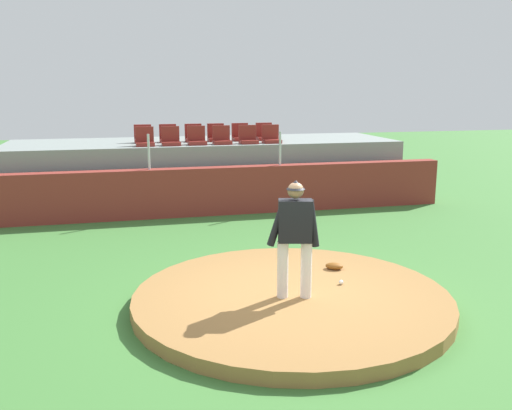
% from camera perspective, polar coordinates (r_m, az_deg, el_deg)
% --- Properties ---
extents(ground_plane, '(60.00, 60.00, 0.00)m').
position_cam_1_polar(ground_plane, '(8.57, 3.66, -10.27)').
color(ground_plane, '#3E7735').
extents(pitchers_mound, '(4.79, 4.79, 0.20)m').
position_cam_1_polar(pitchers_mound, '(8.54, 3.67, -9.64)').
color(pitchers_mound, olive).
rests_on(pitchers_mound, ground_plane).
extents(pitcher, '(0.77, 0.37, 1.76)m').
position_cam_1_polar(pitcher, '(8.03, 4.04, -2.64)').
color(pitcher, white).
rests_on(pitcher, pitchers_mound).
extents(baseball, '(0.07, 0.07, 0.07)m').
position_cam_1_polar(baseball, '(8.92, 8.76, -7.85)').
color(baseball, white).
rests_on(baseball, pitchers_mound).
extents(fielding_glove, '(0.36, 0.32, 0.11)m').
position_cam_1_polar(fielding_glove, '(9.61, 8.06, -6.24)').
color(fielding_glove, brown).
rests_on(fielding_glove, pitchers_mound).
extents(brick_barrier, '(12.47, 0.40, 1.24)m').
position_cam_1_polar(brick_barrier, '(14.40, -3.99, 1.47)').
color(brick_barrier, maroon).
rests_on(brick_barrier, ground_plane).
extents(fence_post_left, '(0.06, 0.06, 0.88)m').
position_cam_1_polar(fence_post_left, '(14.05, -10.98, 5.40)').
color(fence_post_left, silver).
rests_on(fence_post_left, brick_barrier).
extents(fence_post_right, '(0.06, 0.06, 0.88)m').
position_cam_1_polar(fence_post_right, '(14.62, 2.49, 5.86)').
color(fence_post_right, silver).
rests_on(fence_post_right, brick_barrier).
extents(bleacher_platform, '(11.08, 3.27, 1.72)m').
position_cam_1_polar(bleacher_platform, '(16.46, -5.31, 3.63)').
color(bleacher_platform, gray).
rests_on(bleacher_platform, ground_plane).
extents(stadium_chair_0, '(0.48, 0.44, 0.50)m').
position_cam_1_polar(stadium_chair_0, '(15.08, -11.36, 6.58)').
color(stadium_chair_0, maroon).
rests_on(stadium_chair_0, bleacher_platform).
extents(stadium_chair_1, '(0.48, 0.44, 0.50)m').
position_cam_1_polar(stadium_chair_1, '(15.13, -8.76, 6.69)').
color(stadium_chair_1, maroon).
rests_on(stadium_chair_1, bleacher_platform).
extents(stadium_chair_2, '(0.48, 0.44, 0.50)m').
position_cam_1_polar(stadium_chair_2, '(15.22, -6.11, 6.79)').
color(stadium_chair_2, maroon).
rests_on(stadium_chair_2, bleacher_platform).
extents(stadium_chair_3, '(0.48, 0.44, 0.50)m').
position_cam_1_polar(stadium_chair_3, '(15.31, -3.54, 6.87)').
color(stadium_chair_3, maroon).
rests_on(stadium_chair_3, bleacher_platform).
extents(stadium_chair_4, '(0.48, 0.44, 0.50)m').
position_cam_1_polar(stadium_chair_4, '(15.44, -0.82, 6.93)').
color(stadium_chair_4, maroon).
rests_on(stadium_chair_4, bleacher_platform).
extents(stadium_chair_5, '(0.48, 0.44, 0.50)m').
position_cam_1_polar(stadium_chair_5, '(15.62, 1.57, 6.99)').
color(stadium_chair_5, maroon).
rests_on(stadium_chair_5, bleacher_platform).
extents(stadium_chair_6, '(0.48, 0.44, 0.50)m').
position_cam_1_polar(stadium_chair_6, '(15.98, -11.55, 6.87)').
color(stadium_chair_6, maroon).
rests_on(stadium_chair_6, bleacher_platform).
extents(stadium_chair_7, '(0.48, 0.44, 0.50)m').
position_cam_1_polar(stadium_chair_7, '(16.03, -9.02, 6.97)').
color(stadium_chair_7, maroon).
rests_on(stadium_chair_7, bleacher_platform).
extents(stadium_chair_8, '(0.48, 0.44, 0.50)m').
position_cam_1_polar(stadium_chair_8, '(16.10, -6.43, 7.07)').
color(stadium_chair_8, maroon).
rests_on(stadium_chair_8, bleacher_platform).
extents(stadium_chair_9, '(0.48, 0.44, 0.50)m').
position_cam_1_polar(stadium_chair_9, '(16.17, -4.12, 7.13)').
color(stadium_chair_9, maroon).
rests_on(stadium_chair_9, bleacher_platform).
extents(stadium_chair_10, '(0.48, 0.44, 0.50)m').
position_cam_1_polar(stadium_chair_10, '(16.31, -1.60, 7.20)').
color(stadium_chair_10, maroon).
rests_on(stadium_chair_10, bleacher_platform).
extents(stadium_chair_11, '(0.48, 0.44, 0.50)m').
position_cam_1_polar(stadium_chair_11, '(16.48, 0.89, 7.25)').
color(stadium_chair_11, maroon).
rests_on(stadium_chair_11, bleacher_platform).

